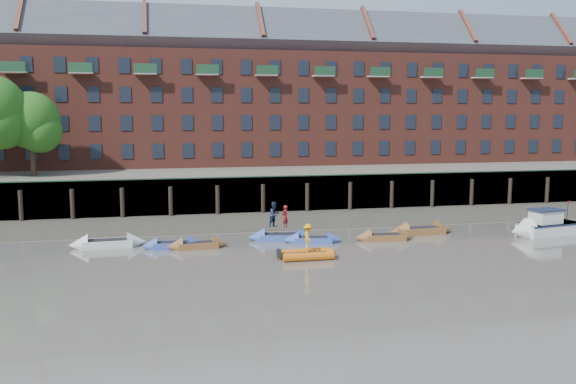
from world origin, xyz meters
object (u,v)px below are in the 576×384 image
object	(u,v)px
rowboat_2	(198,245)
rowboat_4	(313,240)
motor_launch	(539,227)
rib_tender	(309,254)
person_rower_a	(285,216)
rowboat_1	(173,245)
rowboat_5	(385,237)
rowboat_3	(281,237)
rowboat_6	(422,231)
rowboat_0	(108,243)
person_rower_b	(274,214)
person_rib_crew	(308,237)

from	to	relation	value
rowboat_2	rowboat_4	size ratio (longest dim) A/B	1.00
rowboat_2	motor_launch	bearing A→B (deg)	-7.28
rib_tender	motor_launch	bearing A→B (deg)	10.50
person_rower_a	rowboat_4	bearing A→B (deg)	104.47
rib_tender	motor_launch	xyz separation A→B (m)	(18.12, 3.48, 0.36)
rib_tender	person_rower_a	size ratio (longest dim) A/B	2.18
rowboat_1	rowboat_5	distance (m)	14.65
rowboat_1	rowboat_2	distance (m)	1.67
rowboat_2	rowboat_5	size ratio (longest dim) A/B	0.95
rowboat_2	rib_tender	world-z (taller)	rowboat_2
rowboat_3	motor_launch	distance (m)	18.90
rowboat_6	rowboat_4	bearing A→B (deg)	-175.48
rowboat_2	motor_launch	world-z (taller)	motor_launch
rowboat_0	motor_launch	distance (m)	30.59
rowboat_5	motor_launch	size ratio (longest dim) A/B	0.72
rib_tender	rowboat_1	bearing A→B (deg)	149.89
rowboat_4	person_rower_a	distance (m)	2.56
rowboat_5	rowboat_6	world-z (taller)	rowboat_6
rowboat_4	person_rower_a	xyz separation A→B (m)	(-1.72, 1.18, 1.49)
rowboat_1	rowboat_4	distance (m)	9.50
rib_tender	person_rower_b	bearing A→B (deg)	100.22
rowboat_1	person_rower_a	distance (m)	7.96
rowboat_2	person_rower_b	size ratio (longest dim) A/B	2.31
rowboat_2	person_rower_a	bearing A→B (deg)	6.38
person_rower_b	person_rib_crew	size ratio (longest dim) A/B	1.12
person_rower_a	rib_tender	bearing A→B (deg)	52.90
rowboat_1	motor_launch	bearing A→B (deg)	-4.39
rowboat_0	rowboat_3	distance (m)	11.72
person_rower_a	rowboat_3	bearing A→B (deg)	-36.90
rib_tender	person_rib_crew	world-z (taller)	person_rib_crew
rowboat_1	rowboat_3	size ratio (longest dim) A/B	0.85
rowboat_6	rowboat_0	bearing A→B (deg)	175.77
rowboat_6	rowboat_3	bearing A→B (deg)	176.71
person_rower_a	person_rib_crew	bearing A→B (deg)	52.59
rowboat_1	rowboat_4	xyz separation A→B (m)	(9.49, -0.32, -0.00)
rowboat_0	person_rower_b	xyz separation A→B (m)	(11.30, 0.02, 1.55)
rowboat_2	rowboat_3	bearing A→B (deg)	6.74
rowboat_2	person_rib_crew	bearing A→B (deg)	-38.11
person_rower_a	person_rower_b	size ratio (longest dim) A/B	0.87
rowboat_4	rowboat_1	bearing A→B (deg)	-172.84
rowboat_1	rowboat_6	world-z (taller)	rowboat_6
motor_launch	person_rower_b	distance (m)	19.38
rowboat_4	rowboat_5	xyz separation A→B (m)	(5.15, -0.23, 0.02)
rowboat_0	person_rower_a	bearing A→B (deg)	-4.59
rowboat_5	rowboat_3	bearing A→B (deg)	172.60
rowboat_5	person_rib_crew	size ratio (longest dim) A/B	2.73
rowboat_1	person_rower_b	xyz separation A→B (m)	(7.07, 1.13, 1.60)
person_rower_a	rowboat_2	bearing A→B (deg)	-29.16
rib_tender	person_rib_crew	bearing A→B (deg)	117.20
rowboat_6	person_rower_b	world-z (taller)	person_rower_b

